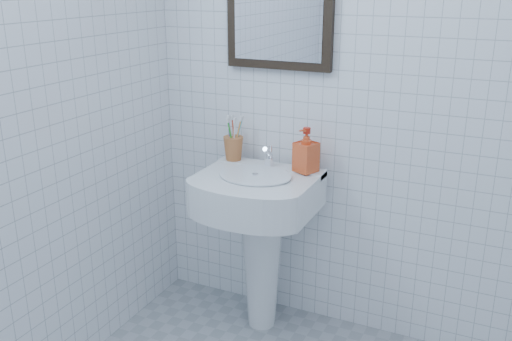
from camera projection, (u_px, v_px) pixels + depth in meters
The scene contains 5 objects.
wall_back at pixel (386, 73), 2.41m from camera, with size 2.20×0.02×2.50m, color white.
washbasin at pixel (260, 225), 2.65m from camera, with size 0.53×0.38×0.81m.
faucet at pixel (269, 158), 2.63m from camera, with size 0.04×0.09×0.11m.
toothbrush_cup at pixel (233, 148), 2.73m from camera, with size 0.10×0.10×0.11m, color #B16332, non-canonical shape.
soap_dispenser at pixel (306, 150), 2.55m from camera, with size 0.09×0.09×0.20m, color red.
Camera 1 is at (0.53, -1.22, 1.64)m, focal length 40.00 mm.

